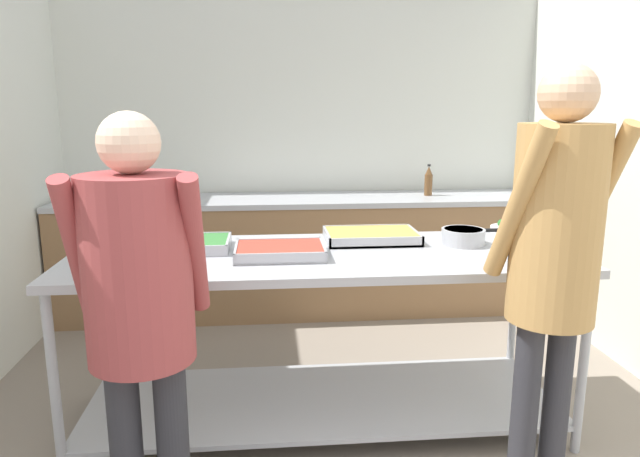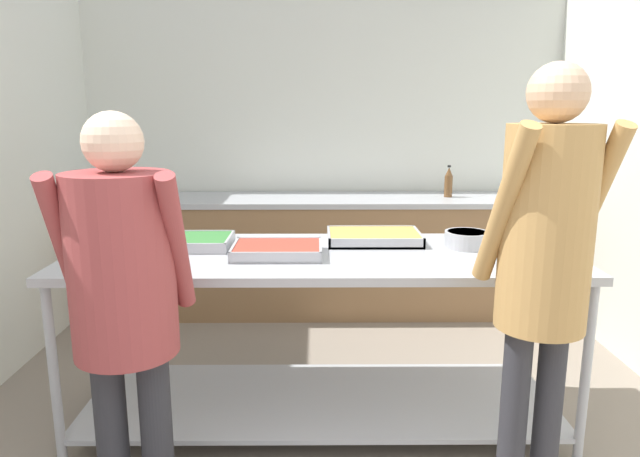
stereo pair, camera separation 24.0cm
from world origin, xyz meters
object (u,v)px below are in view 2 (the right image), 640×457
at_px(plate_stack, 124,237).
at_px(guest_serving_right, 545,250).
at_px(serving_tray_vegetables, 189,242).
at_px(water_bottle, 448,183).
at_px(serving_tray_roast, 277,250).
at_px(serving_tray_greens, 374,237).
at_px(guest_serving_left, 123,286).
at_px(sauce_pan, 467,239).
at_px(broccoli_bowl, 518,234).

height_order(plate_stack, guest_serving_right, guest_serving_right).
xyz_separation_m(plate_stack, serving_tray_vegetables, (0.37, -0.12, 0.00)).
height_order(guest_serving_right, water_bottle, guest_serving_right).
relative_size(serving_tray_roast, serving_tray_greens, 0.88).
distance_m(serving_tray_vegetables, serving_tray_greens, 0.96).
relative_size(serving_tray_vegetables, guest_serving_right, 0.24).
bearing_deg(guest_serving_right, guest_serving_left, -179.05).
relative_size(sauce_pan, guest_serving_right, 0.21).
xyz_separation_m(serving_tray_roast, serving_tray_greens, (0.49, 0.28, 0.00)).
bearing_deg(water_bottle, serving_tray_greens, -116.17).
bearing_deg(serving_tray_vegetables, guest_serving_right, -29.48).
distance_m(serving_tray_vegetables, water_bottle, 2.32).
distance_m(serving_tray_greens, broccoli_bowl, 0.78).
xyz_separation_m(serving_tray_greens, water_bottle, (0.73, 1.49, 0.10)).
bearing_deg(guest_serving_left, water_bottle, 54.78).
bearing_deg(serving_tray_greens, sauce_pan, -15.00).
bearing_deg(guest_serving_left, serving_tray_vegetables, 86.85).
height_order(sauce_pan, guest_serving_left, guest_serving_left).
distance_m(serving_tray_vegetables, guest_serving_left, 0.86).
height_order(plate_stack, serving_tray_vegetables, serving_tray_vegetables).
bearing_deg(water_bottle, guest_serving_right, -94.91).
bearing_deg(guest_serving_left, sauce_pan, 29.90).
bearing_deg(plate_stack, broccoli_bowl, 0.50).
bearing_deg(broccoli_bowl, water_bottle, 91.82).
xyz_separation_m(broccoli_bowl, water_bottle, (-0.05, 1.46, 0.09)).
distance_m(plate_stack, sauce_pan, 1.80).
relative_size(plate_stack, water_bottle, 1.00).
height_order(sauce_pan, water_bottle, water_bottle).
bearing_deg(plate_stack, water_bottle, 35.58).
distance_m(plate_stack, serving_tray_greens, 1.33).
bearing_deg(serving_tray_greens, water_bottle, 63.83).
height_order(sauce_pan, broccoli_bowl, broccoli_bowl).
distance_m(sauce_pan, water_bottle, 1.64).
bearing_deg(guest_serving_left, serving_tray_greens, 43.97).
xyz_separation_m(sauce_pan, guest_serving_right, (0.06, -0.82, 0.15)).
height_order(serving_tray_vegetables, water_bottle, water_bottle).
relative_size(serving_tray_roast, guest_serving_right, 0.24).
relative_size(plate_stack, serving_tray_vegetables, 0.59).
distance_m(guest_serving_left, water_bottle, 3.01).
distance_m(broccoli_bowl, guest_serving_right, 1.02).
height_order(guest_serving_left, guest_serving_right, guest_serving_right).
relative_size(serving_tray_roast, water_bottle, 1.72).
relative_size(serving_tray_vegetables, guest_serving_left, 0.27).
distance_m(plate_stack, guest_serving_left, 1.04).
bearing_deg(plate_stack, guest_serving_left, -71.63).
height_order(serving_tray_vegetables, serving_tray_roast, same).
height_order(plate_stack, water_bottle, water_bottle).
xyz_separation_m(serving_tray_vegetables, guest_serving_right, (1.48, -0.84, 0.17)).
bearing_deg(guest_serving_right, broccoli_bowl, 75.35).
relative_size(serving_tray_roast, sauce_pan, 1.18).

